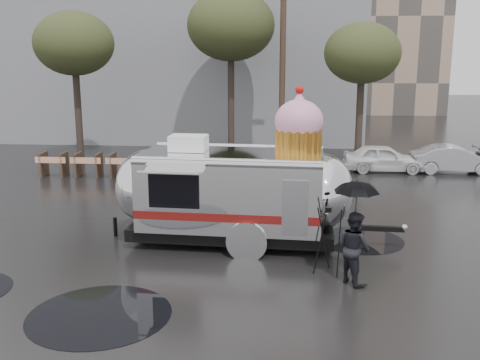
{
  "coord_description": "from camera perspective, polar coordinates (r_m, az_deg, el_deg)",
  "views": [
    {
      "loc": [
        2.69,
        -12.59,
        5.1
      ],
      "look_at": [
        1.49,
        2.14,
        1.75
      ],
      "focal_mm": 42.0,
      "sensor_mm": 36.0,
      "label": 1
    }
  ],
  "objects": [
    {
      "name": "person_right",
      "position": [
        12.93,
        11.51,
        -6.75
      ],
      "size": [
        0.82,
        0.91,
        1.67
      ],
      "primitive_type": "imported",
      "rotation": [
        0.0,
        0.0,
        2.18
      ],
      "color": "black",
      "rests_on": "ground"
    },
    {
      "name": "barricade_row",
      "position": [
        24.44,
        -15.14,
        1.54
      ],
      "size": [
        4.3,
        0.8,
        1.0
      ],
      "color": "#473323",
      "rests_on": "ground"
    },
    {
      "name": "puddles",
      "position": [
        16.28,
        -5.95,
        -5.52
      ],
      "size": [
        11.5,
        11.37,
        0.01
      ],
      "color": "black",
      "rests_on": "ground"
    },
    {
      "name": "tree_mid",
      "position": [
        27.74,
        -0.94,
        15.35
      ],
      "size": [
        4.2,
        4.2,
        8.03
      ],
      "color": "#382D26",
      "rests_on": "ground"
    },
    {
      "name": "grey_building",
      "position": [
        37.22,
        -5.9,
        14.88
      ],
      "size": [
        22.0,
        12.0,
        13.0
      ],
      "primitive_type": "cube",
      "color": "slate",
      "rests_on": "ground"
    },
    {
      "name": "tree_left",
      "position": [
        27.36,
        -16.52,
        13.08
      ],
      "size": [
        3.64,
        3.64,
        6.95
      ],
      "color": "#382D26",
      "rests_on": "ground"
    },
    {
      "name": "umbrella_black",
      "position": [
        12.6,
        11.74,
        -1.86
      ],
      "size": [
        1.24,
        1.24,
        2.39
      ],
      "color": "black",
      "rests_on": "ground"
    },
    {
      "name": "tripod",
      "position": [
        13.32,
        8.9,
        -5.37
      ],
      "size": [
        0.65,
        0.65,
        1.63
      ],
      "rotation": [
        0.0,
        0.0,
        -0.25
      ],
      "color": "black",
      "rests_on": "ground"
    },
    {
      "name": "utility_pole",
      "position": [
        26.59,
        4.34,
        11.72
      ],
      "size": [
        1.6,
        0.28,
        9.0
      ],
      "color": "#473323",
      "rests_on": "ground"
    },
    {
      "name": "airstream_trailer",
      "position": [
        15.19,
        -0.38,
        -0.79
      ],
      "size": [
        8.11,
        3.21,
        4.37
      ],
      "rotation": [
        0.0,
        0.0,
        -0.06
      ],
      "color": "silver",
      "rests_on": "ground"
    },
    {
      "name": "tree_right",
      "position": [
        25.8,
        12.32,
        12.4
      ],
      "size": [
        3.36,
        3.36,
        6.42
      ],
      "color": "#382D26",
      "rests_on": "ground"
    },
    {
      "name": "ground",
      "position": [
        13.84,
        -6.96,
        -8.93
      ],
      "size": [
        120.0,
        120.0,
        0.0
      ],
      "primitive_type": "plane",
      "color": "black",
      "rests_on": "ground"
    }
  ]
}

